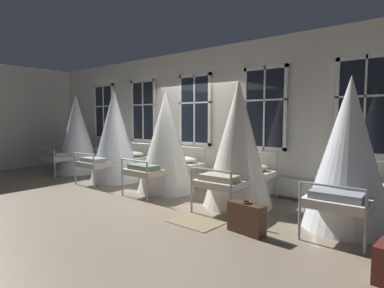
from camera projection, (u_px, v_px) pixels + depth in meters
name	position (u px, v px, depth m)	size (l,w,h in m)	color
ground	(166.00, 191.00, 7.20)	(22.15, 22.15, 0.00)	gray
back_wall_with_windows	(197.00, 118.00, 7.97)	(12.07, 0.10, 3.35)	beige
window_bank	(194.00, 142.00, 7.93)	(8.61, 0.10, 2.68)	black
cot_first	(77.00, 135.00, 9.51)	(1.32, 1.89, 2.36)	#9EA3A8
cot_second	(115.00, 136.00, 8.27)	(1.32, 1.89, 2.43)	#9EA3A8
cot_third	(166.00, 143.00, 7.10)	(1.32, 1.89, 2.25)	#9EA3A8
cot_fourth	(238.00, 145.00, 5.94)	(1.32, 1.90, 2.38)	#9EA3A8
cot_fifth	(349.00, 155.00, 4.69)	(1.32, 1.90, 2.29)	#9EA3A8
rug_first	(32.00, 179.00, 8.59)	(0.80, 0.56, 0.01)	#8E7A5B
rug_fourth	(195.00, 222.00, 4.99)	(0.80, 0.56, 0.01)	#8E7A5B
suitcase_dark	(246.00, 218.00, 4.51)	(0.58, 0.29, 0.47)	#472D1E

